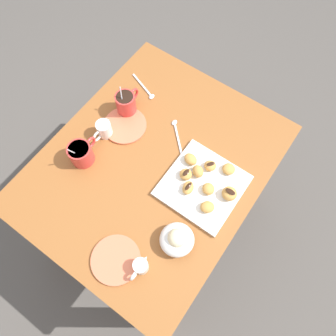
% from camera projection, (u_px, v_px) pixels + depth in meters
% --- Properties ---
extents(ground_plane, '(8.00, 8.00, 0.00)m').
position_uv_depth(ground_plane, '(158.00, 215.00, 1.96)').
color(ground_plane, '#514C47').
extents(dining_table, '(1.00, 0.81, 0.74)m').
position_uv_depth(dining_table, '(154.00, 177.00, 1.41)').
color(dining_table, '#935628').
rests_on(dining_table, ground_plane).
extents(pastry_plate_square, '(0.28, 0.28, 0.02)m').
position_uv_depth(pastry_plate_square, '(203.00, 186.00, 1.24)').
color(pastry_plate_square, silver).
rests_on(pastry_plate_square, dining_table).
extents(coffee_mug_red_left, '(0.13, 0.09, 0.13)m').
position_uv_depth(coffee_mug_red_left, '(81.00, 153.00, 1.25)').
color(coffee_mug_red_left, red).
rests_on(coffee_mug_red_left, dining_table).
extents(coffee_mug_red_right, '(0.12, 0.08, 0.15)m').
position_uv_depth(coffee_mug_red_right, '(126.00, 103.00, 1.34)').
color(coffee_mug_red_right, red).
rests_on(coffee_mug_red_right, dining_table).
extents(cream_pitcher_white, '(0.10, 0.06, 0.07)m').
position_uv_depth(cream_pitcher_white, '(103.00, 129.00, 1.30)').
color(cream_pitcher_white, silver).
rests_on(cream_pitcher_white, dining_table).
extents(ice_cream_bowl, '(0.12, 0.12, 0.09)m').
position_uv_depth(ice_cream_bowl, '(177.00, 239.00, 1.12)').
color(ice_cream_bowl, silver).
rests_on(ice_cream_bowl, dining_table).
extents(chocolate_sauce_pitcher, '(0.09, 0.05, 0.06)m').
position_uv_depth(chocolate_sauce_pitcher, '(141.00, 266.00, 1.09)').
color(chocolate_sauce_pitcher, silver).
rests_on(chocolate_sauce_pitcher, dining_table).
extents(saucer_coral_left, '(0.18, 0.18, 0.01)m').
position_uv_depth(saucer_coral_left, '(125.00, 125.00, 1.35)').
color(saucer_coral_left, '#E5704C').
rests_on(saucer_coral_left, dining_table).
extents(saucer_coral_right, '(0.17, 0.17, 0.01)m').
position_uv_depth(saucer_coral_right, '(116.00, 260.00, 1.13)').
color(saucer_coral_right, '#E5704C').
rests_on(saucer_coral_right, dining_table).
extents(loose_spoon_near_saucer, '(0.12, 0.12, 0.01)m').
position_uv_depth(loose_spoon_near_saucer, '(177.00, 132.00, 1.34)').
color(loose_spoon_near_saucer, silver).
rests_on(loose_spoon_near_saucer, dining_table).
extents(loose_spoon_by_plate, '(0.07, 0.15, 0.01)m').
position_uv_depth(loose_spoon_by_plate, '(146.00, 89.00, 1.43)').
color(loose_spoon_by_plate, silver).
rests_on(loose_spoon_by_plate, dining_table).
extents(beignet_0, '(0.06, 0.06, 0.04)m').
position_uv_depth(beignet_0, '(198.00, 171.00, 1.23)').
color(beignet_0, '#D19347').
rests_on(beignet_0, pastry_plate_square).
extents(beignet_1, '(0.06, 0.05, 0.03)m').
position_uv_depth(beignet_1, '(188.00, 188.00, 1.21)').
color(beignet_1, '#D19347').
rests_on(beignet_1, pastry_plate_square).
extents(chocolate_drizzle_1, '(0.04, 0.02, 0.00)m').
position_uv_depth(chocolate_drizzle_1, '(188.00, 186.00, 1.20)').
color(chocolate_drizzle_1, black).
rests_on(chocolate_drizzle_1, beignet_1).
extents(beignet_2, '(0.06, 0.06, 0.03)m').
position_uv_depth(beignet_2, '(229.00, 169.00, 1.24)').
color(beignet_2, '#D19347').
rests_on(beignet_2, pastry_plate_square).
extents(beignet_3, '(0.06, 0.07, 0.03)m').
position_uv_depth(beignet_3, '(208.00, 189.00, 1.21)').
color(beignet_3, '#D19347').
rests_on(beignet_3, pastry_plate_square).
extents(beignet_4, '(0.06, 0.06, 0.03)m').
position_uv_depth(beignet_4, '(191.00, 159.00, 1.26)').
color(beignet_4, '#D19347').
rests_on(beignet_4, pastry_plate_square).
extents(beignet_5, '(0.06, 0.06, 0.03)m').
position_uv_depth(beignet_5, '(210.00, 166.00, 1.25)').
color(beignet_5, '#D19347').
rests_on(beignet_5, pastry_plate_square).
extents(chocolate_drizzle_5, '(0.03, 0.03, 0.00)m').
position_uv_depth(chocolate_drizzle_5, '(211.00, 164.00, 1.23)').
color(chocolate_drizzle_5, black).
rests_on(chocolate_drizzle_5, beignet_5).
extents(beignet_6, '(0.06, 0.06, 0.04)m').
position_uv_depth(beignet_6, '(229.00, 194.00, 1.20)').
color(beignet_6, '#D19347').
rests_on(beignet_6, pastry_plate_square).
extents(chocolate_drizzle_6, '(0.02, 0.04, 0.00)m').
position_uv_depth(chocolate_drizzle_6, '(230.00, 192.00, 1.18)').
color(chocolate_drizzle_6, black).
rests_on(chocolate_drizzle_6, beignet_6).
extents(beignet_7, '(0.07, 0.07, 0.03)m').
position_uv_depth(beignet_7, '(207.00, 207.00, 1.18)').
color(beignet_7, '#D19347').
rests_on(beignet_7, pastry_plate_square).
extents(beignet_8, '(0.06, 0.06, 0.03)m').
position_uv_depth(beignet_8, '(186.00, 174.00, 1.23)').
color(beignet_8, '#D19347').
rests_on(beignet_8, pastry_plate_square).
extents(chocolate_drizzle_8, '(0.03, 0.02, 0.00)m').
position_uv_depth(chocolate_drizzle_8, '(186.00, 173.00, 1.22)').
color(chocolate_drizzle_8, black).
rests_on(chocolate_drizzle_8, beignet_8).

